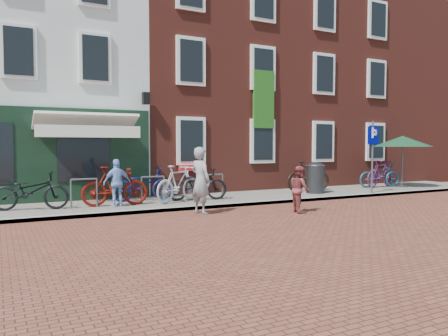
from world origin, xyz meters
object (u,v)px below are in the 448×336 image
litter_bin (315,176)px  bicycle_2 (143,184)px  bicycle_6 (379,175)px  parasol (403,139)px  cafe_person (117,183)px  boy (300,189)px  parking_sign (373,146)px  woman (201,181)px  bicycle_5 (309,176)px  bicycle_7 (381,174)px  bicycle_4 (197,184)px  bicycle_1 (115,186)px  bicycle_3 (178,184)px  bicycle_0 (31,191)px

litter_bin → bicycle_2: size_ratio=0.62×
litter_bin → bicycle_6: (3.82, 0.55, -0.11)m
parasol → cafe_person: (-12.07, -0.42, -1.31)m
boy → parking_sign: bearing=-53.5°
woman → bicycle_5: 6.25m
bicycle_2 → woman: bearing=-162.8°
litter_bin → bicycle_7: (3.86, 0.51, -0.05)m
litter_bin → cafe_person: 7.27m
bicycle_2 → bicycle_6: 10.06m
parasol → bicycle_6: parasol is taller
bicycle_5 → woman: bearing=118.4°
woman → bicycle_2: 2.79m
parasol → bicycle_4: (-9.46, -0.12, -1.48)m
litter_bin → bicycle_1: litter_bin is taller
litter_bin → parking_sign: (1.87, -0.93, 1.09)m
cafe_person → parking_sign: bearing=169.3°
cafe_person → bicycle_4: size_ratio=0.70×
parking_sign → boy: 5.32m
boy → cafe_person: cafe_person is taller
parasol → bicycle_1: 12.18m
bicycle_3 → bicycle_4: size_ratio=0.97×
parking_sign → bicycle_5: bearing=135.2°
bicycle_1 → bicycle_2: bicycle_1 is taller
parasol → bicycle_0: (-14.30, 0.02, -1.48)m
boy → bicycle_1: boy is taller
bicycle_3 → bicycle_7: (9.21, 0.53, 0.00)m
bicycle_3 → bicycle_6: size_ratio=0.97×
litter_bin → bicycle_3: litter_bin is taller
parking_sign → bicycle_4: bearing=170.8°
boy → bicycle_3: size_ratio=0.68×
boy → bicycle_2: size_ratio=0.66×
cafe_person → bicycle_7: bearing=177.5°
bicycle_1 → bicycle_7: (11.14, 0.51, 0.00)m
bicycle_3 → bicycle_1: bearing=62.3°
litter_bin → boy: 4.13m
bicycle_7 → cafe_person: bearing=83.0°
litter_bin → woman: 5.77m
parasol → cafe_person: 12.15m
bicycle_4 → cafe_person: bearing=108.2°
cafe_person → bicycle_6: size_ratio=0.70×
bicycle_0 → litter_bin: bearing=-78.6°
bicycle_5 → bicycle_4: bearing=100.4°
woman → bicycle_6: bearing=-92.1°
parking_sign → boy: size_ratio=2.04×
boy → bicycle_4: bearing=43.6°
bicycle_2 → bicycle_4: same height
bicycle_5 → bicycle_7: (3.62, -0.18, 0.00)m
parasol → cafe_person: size_ratio=1.76×
boy → bicycle_6: size_ratio=0.66×
bicycle_0 → bicycle_6: size_ratio=1.00×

